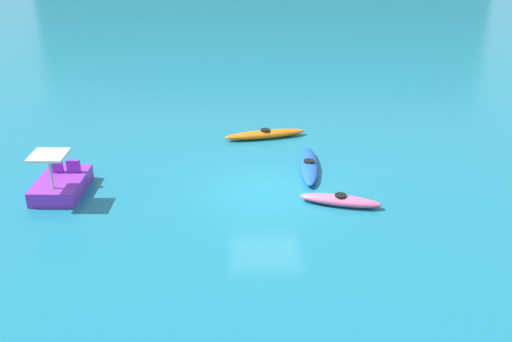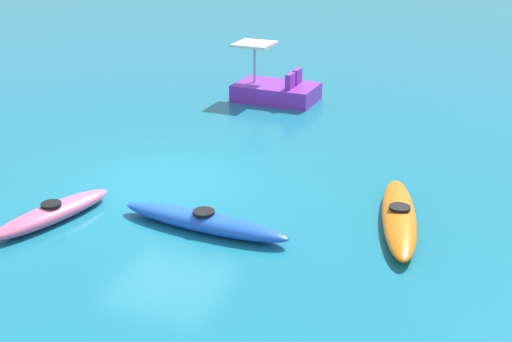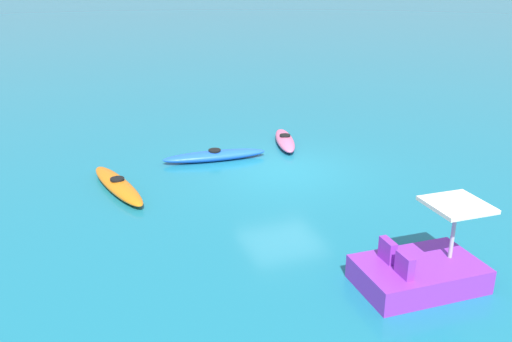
{
  "view_description": "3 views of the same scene",
  "coord_description": "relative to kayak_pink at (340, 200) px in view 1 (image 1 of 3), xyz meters",
  "views": [
    {
      "loc": [
        -1.11,
        -17.68,
        8.77
      ],
      "look_at": [
        -0.33,
        0.23,
        0.64
      ],
      "focal_mm": 40.92,
      "sensor_mm": 36.0,
      "label": 1
    },
    {
      "loc": [
        11.71,
        6.32,
        5.57
      ],
      "look_at": [
        0.48,
        2.24,
        0.77
      ],
      "focal_mm": 47.36,
      "sensor_mm": 36.0,
      "label": 2
    },
    {
      "loc": [
        -14.4,
        6.65,
        5.95
      ],
      "look_at": [
        -0.37,
        1.04,
        0.26
      ],
      "focal_mm": 38.56,
      "sensor_mm": 36.0,
      "label": 3
    }
  ],
  "objects": [
    {
      "name": "kayak_pink",
      "position": [
        0.0,
        0.0,
        0.0
      ],
      "size": [
        2.67,
        1.32,
        0.37
      ],
      "color": "pink",
      "rests_on": "ground_plane"
    },
    {
      "name": "kayak_blue",
      "position": [
        -0.66,
        2.8,
        -0.0
      ],
      "size": [
        0.95,
        3.4,
        0.37
      ],
      "color": "blue",
      "rests_on": "ground_plane"
    },
    {
      "name": "pedal_boat_purple",
      "position": [
        -9.21,
        1.31,
        0.17
      ],
      "size": [
        1.63,
        2.52,
        1.68
      ],
      "color": "purple",
      "rests_on": "ground_plane"
    },
    {
      "name": "ground_plane",
      "position": [
        -2.33,
        1.13,
        -0.16
      ],
      "size": [
        600.0,
        600.0,
        0.0
      ],
      "primitive_type": "plane",
      "color": "#19728C"
    },
    {
      "name": "kayak_orange",
      "position": [
        -2.07,
        6.09,
        -0.0
      ],
      "size": [
        3.47,
        1.27,
        0.37
      ],
      "color": "orange",
      "rests_on": "ground_plane"
    }
  ]
}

